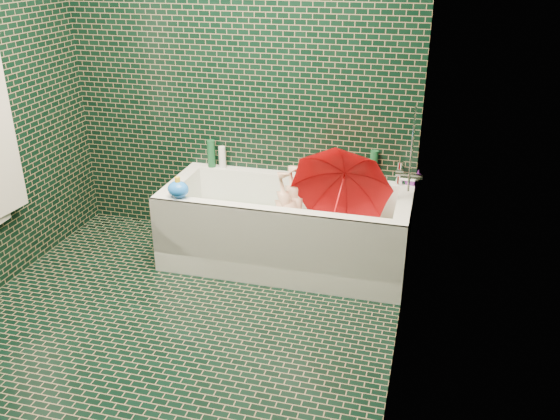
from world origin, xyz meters
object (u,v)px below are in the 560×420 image
(child, at_px, (292,225))
(umbrella, at_px, (338,199))
(bath_toy, at_px, (178,189))
(rubber_duck, at_px, (361,175))
(bathtub, at_px, (285,236))

(child, height_order, umbrella, umbrella)
(child, relative_size, bath_toy, 4.51)
(umbrella, height_order, rubber_duck, umbrella)
(child, distance_m, umbrella, 0.41)
(bathtub, height_order, rubber_duck, rubber_duck)
(bathtub, height_order, umbrella, umbrella)
(child, relative_size, rubber_duck, 6.63)
(rubber_duck, bearing_deg, bathtub, -152.24)
(rubber_duck, xyz_separation_m, bath_toy, (-1.13, -0.62, 0.02))
(child, bearing_deg, bath_toy, -51.27)
(child, bearing_deg, umbrella, 100.09)
(bathtub, bearing_deg, child, -18.82)
(bathtub, distance_m, child, 0.11)
(bathtub, height_order, child, bathtub)
(bathtub, relative_size, rubber_duck, 13.96)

